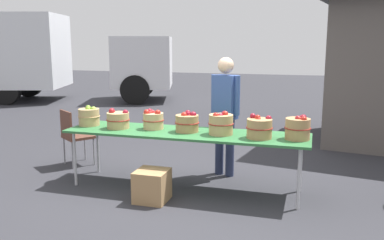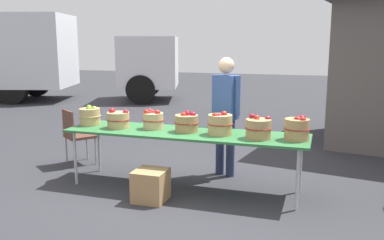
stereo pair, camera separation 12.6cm
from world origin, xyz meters
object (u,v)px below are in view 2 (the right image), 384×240
(apple_basket_red_0, at_px, (118,119))
(apple_basket_red_1, at_px, (153,120))
(market_table, at_px, (185,134))
(apple_basket_red_4, at_px, (258,128))
(apple_basket_red_3, at_px, (220,124))
(folding_chair, at_px, (76,132))
(apple_basket_red_2, at_px, (187,122))
(apple_basket_red_5, at_px, (297,129))
(produce_crate, at_px, (151,185))
(box_truck, at_px, (38,54))
(apple_basket_green_0, at_px, (90,116))
(vendor_adult, at_px, (226,107))

(apple_basket_red_0, bearing_deg, apple_basket_red_1, 11.73)
(market_table, xyz_separation_m, apple_basket_red_4, (0.94, -0.08, 0.16))
(apple_basket_red_0, xyz_separation_m, apple_basket_red_1, (0.46, 0.10, 0.01))
(apple_basket_red_3, distance_m, folding_chair, 2.49)
(market_table, distance_m, apple_basket_red_3, 0.49)
(apple_basket_red_2, height_order, apple_basket_red_5, apple_basket_red_5)
(produce_crate, bearing_deg, apple_basket_red_1, 109.66)
(apple_basket_red_1, bearing_deg, box_truck, 136.40)
(apple_basket_red_4, bearing_deg, apple_basket_green_0, 177.31)
(market_table, height_order, apple_basket_red_4, apple_basket_red_4)
(apple_basket_red_1, relative_size, apple_basket_red_4, 0.89)
(apple_basket_green_0, relative_size, vendor_adult, 0.18)
(vendor_adult, bearing_deg, apple_basket_green_0, 37.46)
(apple_basket_red_2, relative_size, apple_basket_red_4, 0.98)
(apple_basket_green_0, relative_size, apple_basket_red_3, 0.94)
(vendor_adult, bearing_deg, apple_basket_red_0, 46.06)
(apple_basket_red_4, height_order, apple_basket_red_5, apple_basket_red_5)
(apple_basket_green_0, relative_size, box_truck, 0.04)
(apple_basket_red_0, bearing_deg, apple_basket_red_4, -1.44)
(apple_basket_red_1, height_order, apple_basket_red_2, apple_basket_red_2)
(apple_basket_green_0, bearing_deg, folding_chair, 140.08)
(apple_basket_green_0, xyz_separation_m, produce_crate, (1.13, -0.56, -0.69))
(box_truck, bearing_deg, produce_crate, -62.42)
(apple_basket_green_0, xyz_separation_m, apple_basket_red_2, (1.40, -0.01, -0.00))
(apple_basket_red_0, bearing_deg, produce_crate, -36.40)
(folding_chair, height_order, produce_crate, folding_chair)
(apple_basket_red_3, bearing_deg, folding_chair, 168.02)
(vendor_adult, relative_size, box_truck, 0.21)
(market_table, distance_m, apple_basket_red_2, 0.16)
(apple_basket_red_0, distance_m, apple_basket_red_3, 1.39)
(apple_basket_red_4, relative_size, apple_basket_red_5, 1.04)
(apple_basket_green_0, xyz_separation_m, vendor_adult, (1.75, 0.66, 0.11))
(apple_basket_green_0, height_order, produce_crate, apple_basket_green_0)
(apple_basket_red_1, distance_m, apple_basket_red_5, 1.85)
(apple_basket_red_4, height_order, box_truck, box_truck)
(apple_basket_red_2, xyz_separation_m, produce_crate, (-0.27, -0.55, -0.68))
(apple_basket_red_3, bearing_deg, apple_basket_red_0, -179.18)
(apple_basket_red_5, distance_m, produce_crate, 1.85)
(market_table, bearing_deg, apple_basket_red_0, -178.21)
(market_table, relative_size, apple_basket_red_5, 10.10)
(apple_basket_red_1, bearing_deg, market_table, -8.18)
(box_truck, bearing_deg, apple_basket_red_5, -54.35)
(apple_basket_red_1, height_order, apple_basket_red_3, apple_basket_red_3)
(apple_basket_red_0, relative_size, vendor_adult, 0.19)
(apple_basket_red_0, relative_size, apple_basket_red_4, 0.98)
(apple_basket_red_5, bearing_deg, apple_basket_green_0, 179.04)
(box_truck, bearing_deg, apple_basket_red_3, -57.48)
(apple_basket_red_1, bearing_deg, apple_basket_red_0, -168.27)
(market_table, bearing_deg, apple_basket_green_0, 178.60)
(apple_basket_red_3, relative_size, apple_basket_red_5, 1.03)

